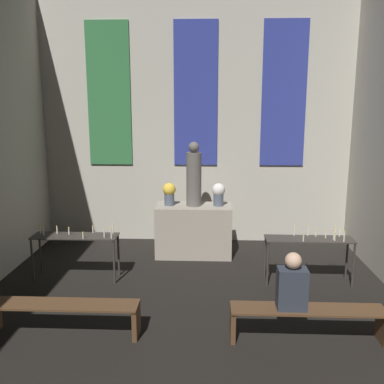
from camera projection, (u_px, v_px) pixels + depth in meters
wall_back at (196, 118)px, 8.88m from camera, size 6.62×0.16×5.18m
altar at (194, 230)px, 8.32m from camera, size 1.45×0.71×0.99m
statue at (194, 177)px, 8.11m from camera, size 0.29×0.29×1.22m
flower_vase_left at (169, 193)px, 8.19m from camera, size 0.25×0.25×0.44m
flower_vase_right at (219, 193)px, 8.15m from camera, size 0.25×0.25×0.44m
candle_rack_left at (75, 241)px, 7.13m from camera, size 1.42×0.40×0.95m
candle_rack_right at (310, 244)px, 6.96m from camera, size 1.42×0.40×0.96m
pew_back_left at (64, 312)px, 5.43m from camera, size 1.91×0.36×0.43m
pew_back_right at (307, 317)px, 5.30m from camera, size 1.91×0.36×0.43m
person_seated at (292, 284)px, 5.22m from camera, size 0.36×0.24×0.72m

